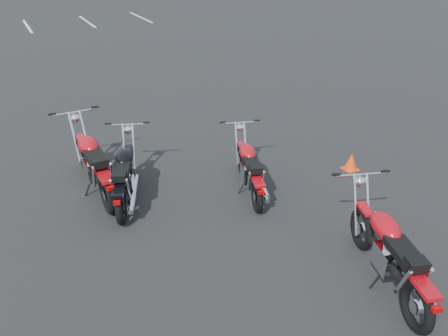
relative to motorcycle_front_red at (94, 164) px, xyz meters
name	(u,v)px	position (x,y,z in m)	size (l,w,h in m)	color
ground	(230,222)	(1.65, -1.99, -0.53)	(120.00, 120.00, 0.00)	black
motorcycle_front_red	(94,164)	(0.00, 0.00, 0.00)	(0.93, 2.39, 1.17)	black
motorcycle_second_black	(125,175)	(0.39, -0.54, -0.06)	(1.20, 2.07, 1.03)	black
motorcycle_third_red	(250,169)	(2.42, -1.27, -0.09)	(1.04, 1.97, 0.98)	black
motorcycle_rear_red	(390,252)	(2.79, -4.14, -0.03)	(1.20, 2.21, 1.09)	black
training_cone_near	(351,162)	(4.59, -1.49, -0.37)	(0.28, 0.28, 0.33)	#FC3F0D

